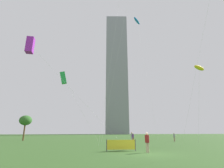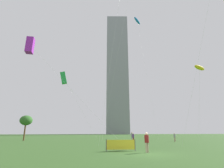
{
  "view_description": "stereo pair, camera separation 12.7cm",
  "coord_description": "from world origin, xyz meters",
  "views": [
    {
      "loc": [
        -6.17,
        -14.96,
        1.84
      ],
      "look_at": [
        -1.29,
        9.83,
        8.94
      ],
      "focal_mm": 27.43,
      "sensor_mm": 36.0,
      "label": 1
    },
    {
      "loc": [
        -6.05,
        -14.99,
        1.84
      ],
      "look_at": [
        -1.29,
        9.83,
        8.94
      ],
      "focal_mm": 27.43,
      "sensor_mm": 36.0,
      "label": 2
    }
  ],
  "objects": [
    {
      "name": "kite_flying_7",
      "position": [
        -12.28,
        5.17,
        11.92
      ],
      "size": [
        11.96,
        1.93,
        12.96
      ],
      "color": "silver",
      "rests_on": "ground"
    },
    {
      "name": "kite_flying_6",
      "position": [
        13.71,
        8.94,
        12.36
      ],
      "size": [
        2.95,
        4.87,
        12.74
      ],
      "color": "silver",
      "rests_on": "ground"
    },
    {
      "name": "kite_flying_8",
      "position": [
        -9.23,
        16.72,
        11.59
      ],
      "size": [
        8.34,
        8.03,
        12.77
      ],
      "color": "silver",
      "rests_on": "ground"
    },
    {
      "name": "person_standing_1",
      "position": [
        5.08,
        20.88,
        1.05
      ],
      "size": [
        0.4,
        0.4,
        1.81
      ],
      "rotation": [
        0.0,
        0.0,
        4.28
      ],
      "color": "gray",
      "rests_on": "ground"
    },
    {
      "name": "ground",
      "position": [
        0.0,
        0.0,
        0.0
      ],
      "size": [
        280.0,
        280.0,
        0.0
      ],
      "primitive_type": "plane",
      "color": "#335623"
    },
    {
      "name": "park_tree_0",
      "position": [
        -17.8,
        27.7,
        4.33
      ],
      "size": [
        2.71,
        2.71,
        5.49
      ],
      "color": "brown",
      "rests_on": "ground"
    },
    {
      "name": "event_banner",
      "position": [
        -1.77,
        2.65,
        0.61
      ],
      "size": [
        2.99,
        0.3,
        1.13
      ],
      "color": "#4C4C4C",
      "rests_on": "ground"
    },
    {
      "name": "person_standing_3",
      "position": [
        4.21,
        17.29,
        0.97
      ],
      "size": [
        0.37,
        0.37,
        1.67
      ],
      "rotation": [
        0.0,
        0.0,
        4.01
      ],
      "color": "maroon",
      "rests_on": "ground"
    },
    {
      "name": "person_standing_2",
      "position": [
        13.06,
        17.89,
        0.96
      ],
      "size": [
        0.37,
        0.37,
        1.66
      ],
      "rotation": [
        0.0,
        0.0,
        5.3
      ],
      "color": "tan",
      "rests_on": "ground"
    },
    {
      "name": "kite_flying_1",
      "position": [
        9.88,
        27.48,
        34.32
      ],
      "size": [
        4.44,
        3.76,
        35.27
      ],
      "color": "silver",
      "rests_on": "ground"
    },
    {
      "name": "distant_highrise_0",
      "position": [
        26.47,
        129.0,
        54.16
      ],
      "size": [
        21.58,
        19.09,
        108.33
      ],
      "primitive_type": "cube",
      "rotation": [
        0.0,
        0.0,
        -0.18
      ],
      "color": "gray",
      "rests_on": "ground"
    },
    {
      "name": "person_standing_0",
      "position": [
        0.33,
        0.96,
        1.04
      ],
      "size": [
        0.4,
        0.4,
        1.8
      ],
      "rotation": [
        0.0,
        0.0,
        3.54
      ],
      "color": "tan",
      "rests_on": "ground"
    }
  ]
}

